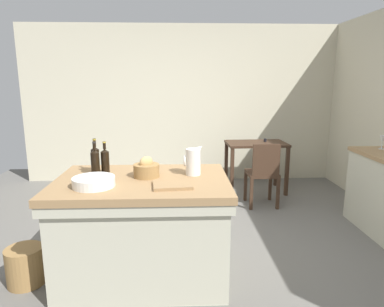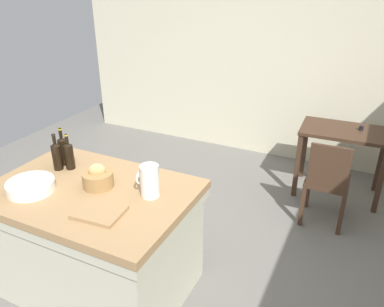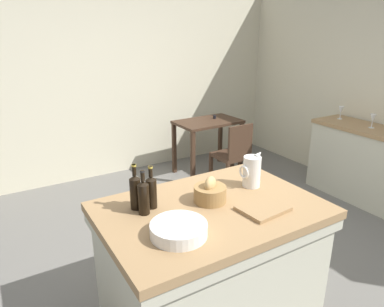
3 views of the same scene
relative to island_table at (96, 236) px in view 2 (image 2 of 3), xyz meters
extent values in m
plane|color=#66635E|center=(0.39, 0.44, -0.48)|extent=(6.76, 6.76, 0.00)
cube|color=beige|center=(0.39, 3.04, 0.82)|extent=(5.32, 0.12, 2.60)
cube|color=#99754C|center=(0.00, 0.00, 0.38)|extent=(1.45, 1.00, 0.06)
cube|color=#BCBAA3|center=(0.00, 0.00, 0.31)|extent=(1.43, 0.98, 0.08)
cube|color=#BCBAA3|center=(0.00, 0.00, -0.06)|extent=(1.37, 0.92, 0.82)
cube|color=#3D281C|center=(1.50, 2.30, 0.28)|extent=(0.92, 0.59, 0.04)
cube|color=#3D281C|center=(1.10, 2.04, -0.11)|extent=(0.05, 0.05, 0.74)
cube|color=#3D281C|center=(1.93, 2.07, -0.11)|extent=(0.05, 0.05, 0.74)
cube|color=#3D281C|center=(1.08, 2.53, -0.11)|extent=(0.05, 0.05, 0.74)
cube|color=#3D281C|center=(1.91, 2.56, -0.11)|extent=(0.05, 0.05, 0.74)
cylinder|color=black|center=(1.65, 2.36, 0.32)|extent=(0.04, 0.04, 0.05)
cube|color=#3D281C|center=(1.45, 1.69, -0.03)|extent=(0.41, 0.41, 0.04)
cube|color=#3D281C|center=(1.45, 1.51, 0.21)|extent=(0.36, 0.04, 0.42)
cube|color=#3D281C|center=(1.63, 1.87, -0.26)|extent=(0.04, 0.04, 0.43)
cube|color=#3D281C|center=(1.27, 1.87, -0.26)|extent=(0.04, 0.04, 0.43)
cube|color=#3D281C|center=(1.63, 1.51, -0.26)|extent=(0.04, 0.04, 0.43)
cube|color=#3D281C|center=(1.27, 1.51, -0.26)|extent=(0.04, 0.04, 0.43)
cylinder|color=silver|center=(0.44, 0.12, 0.52)|extent=(0.13, 0.13, 0.23)
cone|color=silver|center=(0.49, 0.12, 0.65)|extent=(0.07, 0.04, 0.06)
torus|color=silver|center=(0.36, 0.12, 0.53)|extent=(0.02, 0.10, 0.10)
cylinder|color=silver|center=(-0.35, -0.19, 0.44)|extent=(0.33, 0.33, 0.08)
cylinder|color=olive|center=(0.03, 0.06, 0.46)|extent=(0.22, 0.22, 0.11)
ellipsoid|color=tan|center=(0.03, 0.06, 0.54)|extent=(0.14, 0.12, 0.10)
cube|color=#99754C|center=(0.26, -0.21, 0.42)|extent=(0.32, 0.26, 0.02)
cylinder|color=black|center=(-0.34, 0.19, 0.51)|extent=(0.07, 0.07, 0.20)
cone|color=black|center=(-0.34, 0.19, 0.61)|extent=(0.07, 0.07, 0.02)
cylinder|color=black|center=(-0.34, 0.19, 0.66)|extent=(0.03, 0.03, 0.07)
cylinder|color=#B29933|center=(-0.34, 0.19, 0.69)|extent=(0.03, 0.03, 0.01)
cylinder|color=black|center=(-0.43, 0.23, 0.51)|extent=(0.07, 0.07, 0.21)
cone|color=black|center=(-0.43, 0.23, 0.63)|extent=(0.07, 0.07, 0.02)
cylinder|color=black|center=(-0.43, 0.23, 0.68)|extent=(0.03, 0.03, 0.07)
cylinder|color=#B29933|center=(-0.43, 0.23, 0.71)|extent=(0.03, 0.03, 0.01)
cylinder|color=black|center=(-0.42, 0.14, 0.51)|extent=(0.07, 0.07, 0.20)
cone|color=black|center=(-0.42, 0.14, 0.62)|extent=(0.07, 0.07, 0.02)
cylinder|color=black|center=(-0.42, 0.14, 0.67)|extent=(0.03, 0.03, 0.07)
cylinder|color=black|center=(-0.42, 0.14, 0.70)|extent=(0.03, 0.03, 0.01)
cylinder|color=olive|center=(-0.99, -0.09, -0.32)|extent=(0.31, 0.31, 0.32)
camera|label=1|loc=(0.30, -2.75, 1.21)|focal=31.70mm
camera|label=2|loc=(1.67, -1.78, 1.79)|focal=35.58mm
camera|label=3|loc=(-1.18, -1.71, 1.51)|focal=33.01mm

